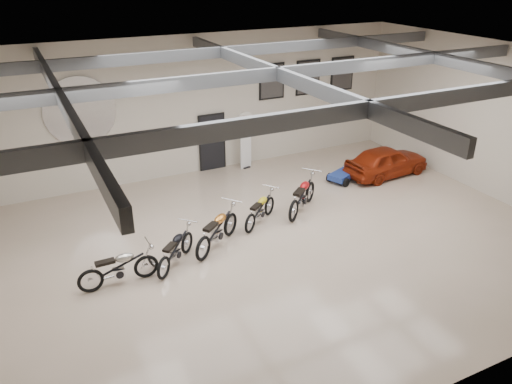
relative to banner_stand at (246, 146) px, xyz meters
name	(u,v)px	position (x,y,z in m)	size (l,w,h in m)	color
floor	(275,244)	(-1.68, -5.50, -0.90)	(16.00, 12.00, 0.01)	tan
ceiling	(278,63)	(-1.68, -5.50, 4.10)	(16.00, 12.00, 0.01)	gray
back_wall	(197,106)	(-1.68, 0.50, 1.60)	(16.00, 0.02, 5.00)	beige
right_wall	(493,121)	(6.32, -5.50, 1.60)	(0.02, 12.00, 5.00)	beige
ceiling_beams	(278,74)	(-1.68, -5.50, 3.85)	(15.80, 11.80, 0.32)	#4F5256
door	(212,143)	(-1.18, 0.45, 0.15)	(0.92, 0.08, 2.10)	black
logo_plaque	(80,112)	(-5.68, 0.45, 1.90)	(2.30, 0.06, 1.16)	silver
poster_left	(272,81)	(1.32, 0.46, 2.20)	(1.05, 0.08, 1.35)	black
poster_mid	(308,77)	(2.92, 0.46, 2.20)	(1.05, 0.08, 1.35)	black
poster_right	(342,74)	(4.52, 0.46, 2.20)	(1.05, 0.08, 1.35)	black
oil_sign	(246,121)	(0.22, 0.45, 0.80)	(0.72, 0.10, 0.72)	white
banner_stand	(246,146)	(0.00, 0.00, 0.00)	(0.49, 0.20, 1.79)	white
motorcycle_silver	(118,267)	(-6.01, -5.54, -0.40)	(1.93, 0.60, 1.00)	silver
motorcycle_black	(175,249)	(-4.50, -5.30, -0.42)	(1.84, 0.57, 0.96)	silver
motorcycle_gold	(217,229)	(-3.19, -4.94, -0.35)	(2.11, 0.65, 1.10)	silver
motorcycle_yellow	(260,209)	(-1.52, -4.23, -0.42)	(1.83, 0.57, 0.95)	silver
motorcycle_red	(302,195)	(0.04, -4.09, -0.34)	(2.15, 0.67, 1.12)	silver
go_kart	(348,170)	(2.87, -2.60, -0.58)	(1.77, 0.80, 0.64)	navy
vintage_car	(387,161)	(4.32, -2.95, -0.34)	(3.29, 1.33, 1.12)	maroon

